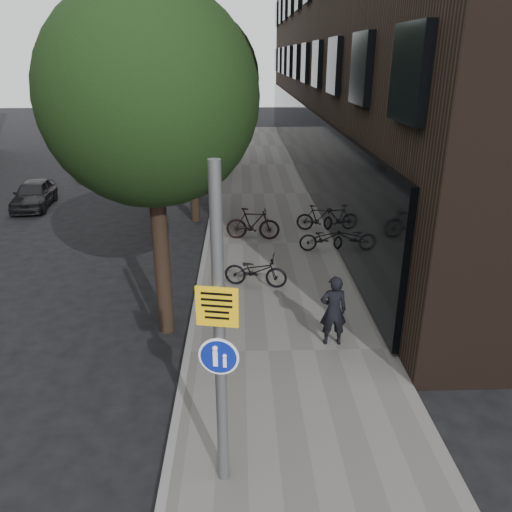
{
  "coord_description": "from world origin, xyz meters",
  "views": [
    {
      "loc": [
        -0.81,
        -5.92,
        6.06
      ],
      "look_at": [
        -0.49,
        4.17,
        2.0
      ],
      "focal_mm": 35.0,
      "sensor_mm": 36.0,
      "label": 1
    }
  ],
  "objects_px": {
    "pedestrian": "(333,311)",
    "parked_bike_facade_near": "(325,238)",
    "parked_car_near": "(34,194)",
    "signpost": "(220,338)"
  },
  "relations": [
    {
      "from": "pedestrian",
      "to": "parked_bike_facade_near",
      "type": "height_order",
      "value": "pedestrian"
    },
    {
      "from": "pedestrian",
      "to": "parked_bike_facade_near",
      "type": "bearing_deg",
      "value": -98.38
    },
    {
      "from": "parked_bike_facade_near",
      "to": "parked_car_near",
      "type": "height_order",
      "value": "parked_car_near"
    },
    {
      "from": "pedestrian",
      "to": "signpost",
      "type": "bearing_deg",
      "value": 57.8
    },
    {
      "from": "signpost",
      "to": "parked_bike_facade_near",
      "type": "relative_size",
      "value": 2.87
    },
    {
      "from": "signpost",
      "to": "parked_bike_facade_near",
      "type": "distance_m",
      "value": 10.06
    },
    {
      "from": "signpost",
      "to": "parked_car_near",
      "type": "relative_size",
      "value": 1.41
    },
    {
      "from": "signpost",
      "to": "parked_car_near",
      "type": "xyz_separation_m",
      "value": [
        -8.53,
        15.21,
        -1.97
      ]
    },
    {
      "from": "pedestrian",
      "to": "parked_car_near",
      "type": "bearing_deg",
      "value": -47.48
    },
    {
      "from": "signpost",
      "to": "pedestrian",
      "type": "xyz_separation_m",
      "value": [
        2.28,
        3.73,
        -1.63
      ]
    }
  ]
}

